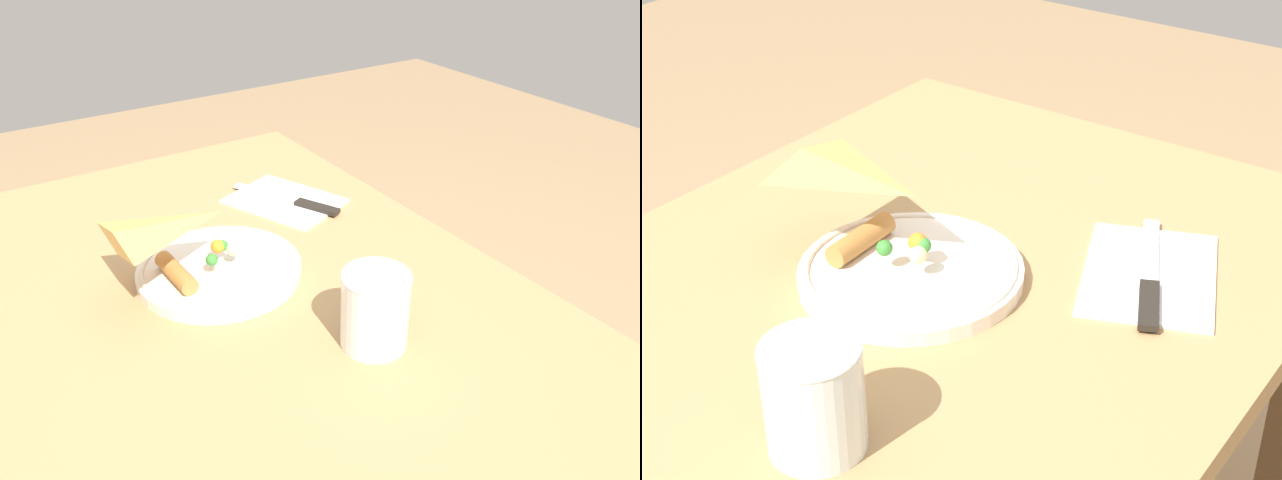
# 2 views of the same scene
# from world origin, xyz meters

# --- Properties ---
(dining_table) EXTENTS (0.99, 0.69, 0.71)m
(dining_table) POSITION_xyz_m (0.00, 0.00, 0.59)
(dining_table) COLOR #A87F51
(dining_table) RESTS_ON ground_plane
(plate_pizza) EXTENTS (0.23, 0.23, 0.05)m
(plate_pizza) POSITION_xyz_m (0.04, 0.01, 0.73)
(plate_pizza) COLOR silver
(plate_pizza) RESTS_ON dining_table
(milk_glass) EXTENTS (0.08, 0.08, 0.10)m
(milk_glass) POSITION_xyz_m (-0.19, -0.08, 0.76)
(milk_glass) COLOR white
(milk_glass) RESTS_ON dining_table
(napkin_folded) EXTENTS (0.22, 0.19, 0.00)m
(napkin_folded) POSITION_xyz_m (0.19, -0.18, 0.72)
(napkin_folded) COLOR white
(napkin_folded) RESTS_ON dining_table
(butter_knife) EXTENTS (0.20, 0.11, 0.01)m
(butter_knife) POSITION_xyz_m (0.18, -0.19, 0.72)
(butter_knife) COLOR black
(butter_knife) RESTS_ON napkin_folded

